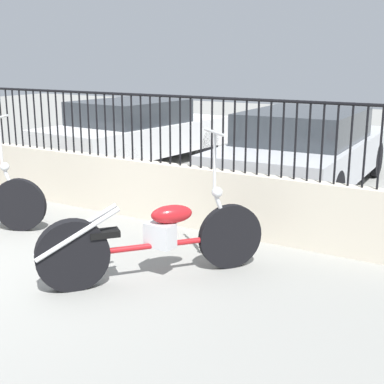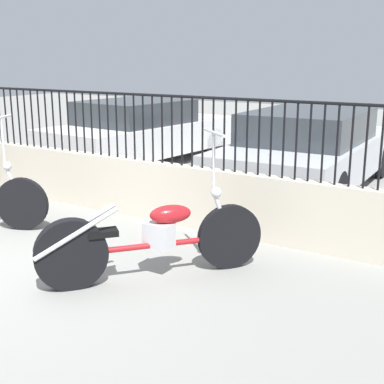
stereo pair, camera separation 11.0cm
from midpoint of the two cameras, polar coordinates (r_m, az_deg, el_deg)
low_wall at (r=7.53m, az=-7.86°, el=0.83°), size 8.18×0.18×0.78m
fence_railing at (r=7.37m, az=-8.10°, el=8.02°), size 8.18×0.04×0.88m
motorcycle_red at (r=5.18m, az=-4.85°, el=-5.17°), size 1.52×1.85×1.43m
car_white at (r=10.95m, az=-5.19°, el=6.48°), size 2.14×4.38×1.28m
car_silver at (r=8.92m, az=12.87°, el=4.46°), size 1.99×4.66×1.30m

